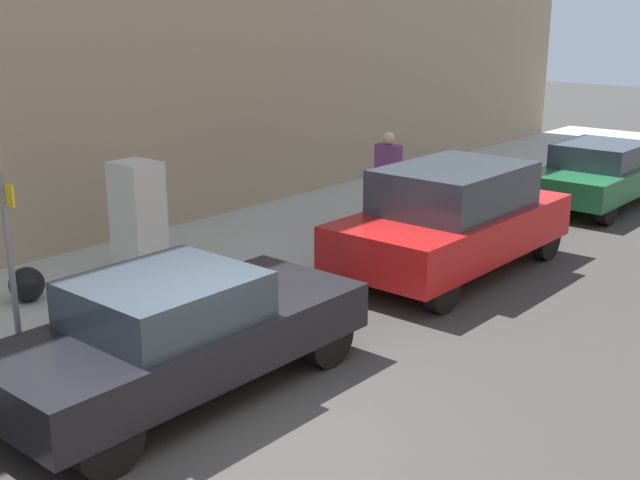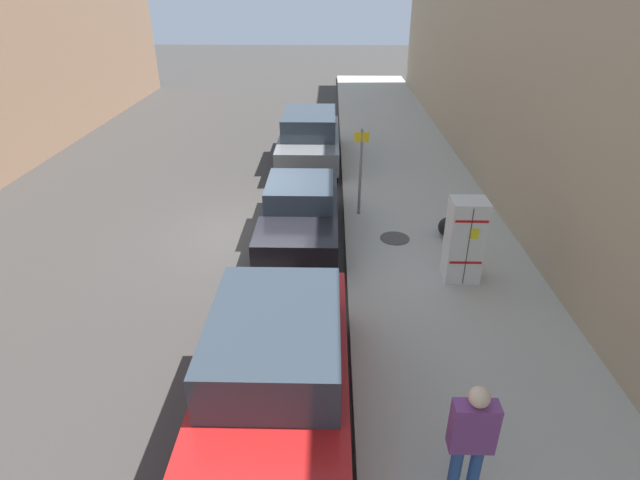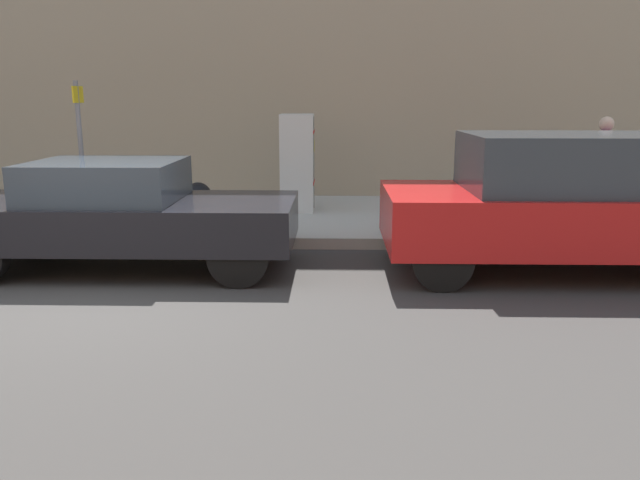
% 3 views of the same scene
% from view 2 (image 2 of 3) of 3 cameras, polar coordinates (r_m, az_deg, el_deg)
% --- Properties ---
extents(ground_plane, '(80.00, 80.00, 0.00)m').
position_cam_2_polar(ground_plane, '(12.58, -7.47, 0.65)').
color(ground_plane, '#383533').
extents(sidewalk_slab, '(4.08, 44.00, 0.17)m').
position_cam_2_polar(sidewalk_slab, '(12.63, 12.13, 0.78)').
color(sidewalk_slab, '#B2ADA0').
rests_on(sidewalk_slab, ground).
extents(building_facade_near, '(2.42, 39.60, 10.29)m').
position_cam_2_polar(building_facade_near, '(12.44, 30.72, 21.78)').
color(building_facade_near, tan).
rests_on(building_facade_near, ground).
extents(discarded_refrigerator, '(0.71, 0.60, 1.74)m').
position_cam_2_polar(discarded_refrigerator, '(10.38, 16.19, -0.02)').
color(discarded_refrigerator, silver).
rests_on(discarded_refrigerator, sidewalk_slab).
extents(manhole_cover, '(0.70, 0.70, 0.02)m').
position_cam_2_polar(manhole_cover, '(12.03, 8.54, 0.20)').
color(manhole_cover, '#47443F').
rests_on(manhole_cover, sidewalk_slab).
extents(street_sign_post, '(0.36, 0.07, 2.26)m').
position_cam_2_polar(street_sign_post, '(12.76, 4.65, 8.27)').
color(street_sign_post, slate).
rests_on(street_sign_post, sidewalk_slab).
extents(trash_bag, '(0.49, 0.49, 0.49)m').
position_cam_2_polar(trash_bag, '(12.29, 14.47, 1.44)').
color(trash_bag, black).
rests_on(trash_bag, sidewalk_slab).
extents(pedestrian_walking_far, '(0.50, 0.23, 1.73)m').
position_cam_2_polar(pedestrian_walking_far, '(6.17, 16.90, -20.78)').
color(pedestrian_walking_far, '#2D5193').
rests_on(pedestrian_walking_far, sidewalk_slab).
extents(parked_suv_gray, '(1.96, 4.73, 1.76)m').
position_cam_2_polar(parked_suv_gray, '(17.21, -1.22, 11.64)').
color(parked_suv_gray, slate).
rests_on(parked_suv_gray, ground).
extents(parked_sedan_dark, '(1.79, 4.33, 1.41)m').
position_cam_2_polar(parked_sedan_dark, '(12.03, -2.30, 3.45)').
color(parked_sedan_dark, black).
rests_on(parked_sedan_dark, ground).
extents(parked_suv_red, '(1.98, 4.48, 1.75)m').
position_cam_2_polar(parked_suv_red, '(7.19, -4.99, -14.04)').
color(parked_suv_red, red).
rests_on(parked_suv_red, ground).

